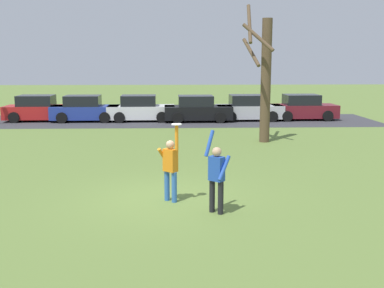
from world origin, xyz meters
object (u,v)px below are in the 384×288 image
at_px(parked_car_black, 197,110).
at_px(parked_car_maroon, 303,108).
at_px(person_catcher, 170,165).
at_px(bare_tree_tall, 264,76).
at_px(parked_car_red, 38,109).
at_px(parked_car_silver, 249,109).
at_px(person_defender, 217,174).
at_px(parked_car_blue, 85,109).
at_px(frisbee_disc, 177,124).
at_px(parked_car_white, 141,109).

height_order(parked_car_black, parked_car_maroon, same).
bearing_deg(person_catcher, bare_tree_tall, 107.00).
xyz_separation_m(person_catcher, parked_car_red, (-8.32, 17.04, -0.25)).
bearing_deg(parked_car_silver, parked_car_red, 177.91).
height_order(person_catcher, person_defender, person_catcher).
relative_size(person_catcher, parked_car_red, 0.50).
bearing_deg(parked_car_blue, parked_car_maroon, -0.13).
distance_m(person_catcher, bare_tree_tall, 10.15).
distance_m(parked_car_blue, bare_tree_tall, 12.53).
bearing_deg(parked_car_silver, frisbee_disc, -106.37).
xyz_separation_m(frisbee_disc, bare_tree_tall, (3.99, 9.18, 0.91)).
xyz_separation_m(frisbee_disc, parked_car_black, (1.34, 16.60, -1.37)).
height_order(person_catcher, frisbee_disc, frisbee_disc).
relative_size(parked_car_red, parked_car_maroon, 1.00).
bearing_deg(parked_car_white, frisbee_disc, -84.05).
bearing_deg(bare_tree_tall, person_catcher, -114.72).
height_order(parked_car_red, parked_car_maroon, same).
distance_m(parked_car_red, parked_car_blue, 2.91).
xyz_separation_m(parked_car_maroon, bare_tree_tall, (-4.05, -8.03, 2.28)).
bearing_deg(parked_car_silver, bare_tree_tall, -95.56).
distance_m(parked_car_blue, parked_car_white, 3.42).
bearing_deg(frisbee_disc, bare_tree_tall, 66.51).
xyz_separation_m(parked_car_red, parked_car_black, (9.83, -0.59, 0.00)).
relative_size(frisbee_disc, parked_car_red, 0.06).
height_order(person_defender, frisbee_disc, frisbee_disc).
height_order(parked_car_white, parked_car_maroon, same).
bearing_deg(parked_car_white, parked_car_maroon, 0.14).
bearing_deg(parked_car_blue, bare_tree_tall, -40.30).
bearing_deg(person_catcher, frisbee_disc, -0.00).
xyz_separation_m(person_catcher, bare_tree_tall, (4.16, 9.03, 2.02)).
relative_size(person_defender, parked_car_maroon, 0.49).
relative_size(parked_car_black, parked_car_silver, 1.00).
bearing_deg(parked_car_silver, parked_car_black, -173.98).
distance_m(parked_car_black, bare_tree_tall, 8.20).
bearing_deg(person_defender, person_catcher, 0.00).
height_order(person_catcher, parked_car_white, person_catcher).
relative_size(parked_car_white, parked_car_maroon, 1.00).
bearing_deg(parked_car_white, parked_car_silver, -0.79).
bearing_deg(frisbee_disc, parked_car_silver, 74.96).
bearing_deg(parked_car_maroon, parked_car_blue, 179.87).
distance_m(person_catcher, parked_car_blue, 17.63).
height_order(parked_car_blue, parked_car_white, same).
bearing_deg(parked_car_white, person_defender, -81.38).
height_order(person_defender, parked_car_black, person_defender).
height_order(parked_car_red, parked_car_silver, same).
relative_size(frisbee_disc, bare_tree_tall, 0.04).
xyz_separation_m(parked_car_silver, bare_tree_tall, (-0.58, -7.83, 2.28)).
bearing_deg(frisbee_disc, parked_car_maroon, 64.96).
distance_m(person_catcher, parked_car_red, 18.96).
relative_size(person_catcher, parked_car_white, 0.50).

